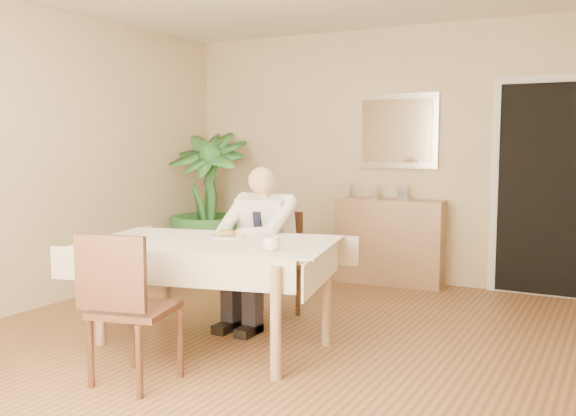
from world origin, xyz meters
The scene contains 17 objects.
room centered at (0.00, 0.00, 1.30)m, with size 5.00×5.02×2.60m.
doorway centered at (1.55, 2.46, 1.00)m, with size 0.96×0.07×2.10m.
mirror centered at (0.13, 2.47, 1.55)m, with size 0.86×0.04×0.76m.
dining_table centered at (-0.32, -0.19, 0.67)m, with size 1.93×1.39×0.75m.
chair_far centered at (-0.32, 0.69, 0.49)m, with size 0.42×0.42×0.87m.
chair_near centered at (-0.32, -1.07, 0.52)m, with size 0.53×0.53×0.92m.
seated_man centered at (-0.32, 0.40, 0.69)m, with size 0.48×0.72×1.24m.
plate centered at (-0.31, -0.02, 0.76)m, with size 0.26×0.26×0.02m, color white.
food centered at (-0.31, -0.02, 0.78)m, with size 0.14×0.14×0.06m, color olive.
knife centered at (-0.27, -0.08, 0.78)m, with size 0.01×0.01×0.13m, color silver.
fork centered at (-0.35, -0.08, 0.78)m, with size 0.01×0.01×0.13m, color silver.
coffee_mug centered at (0.26, -0.35, 0.80)m, with size 0.11×0.11×0.09m, color white.
sideboard centered at (0.13, 2.32, 0.43)m, with size 1.08×0.37×0.86m, color olive.
photo_frame_left centered at (-0.39, 2.38, 0.93)m, with size 0.10×0.02×0.14m, color silver.
photo_frame_center centered at (-0.06, 2.33, 0.93)m, with size 0.10×0.02×0.14m, color silver.
photo_frame_right centered at (0.24, 2.35, 0.93)m, with size 0.10×0.02×0.14m, color silver.
potted_palm centered at (-1.85, 1.92, 0.77)m, with size 0.86×0.86×1.54m, color #276028.
Camera 1 is at (2.25, -3.86, 1.46)m, focal length 40.00 mm.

